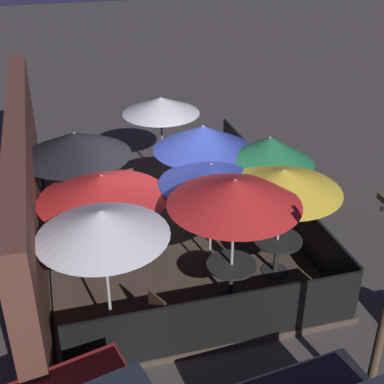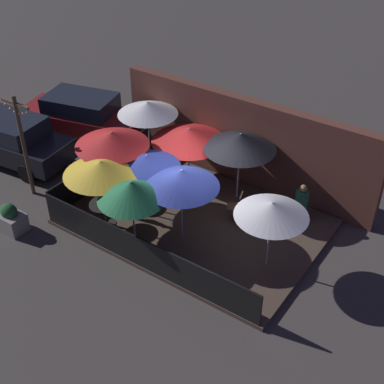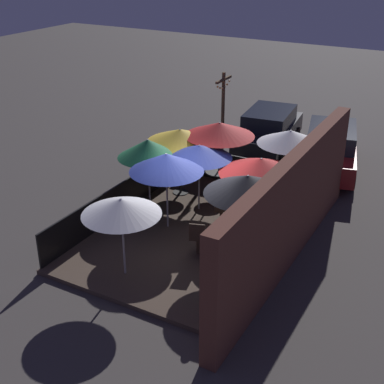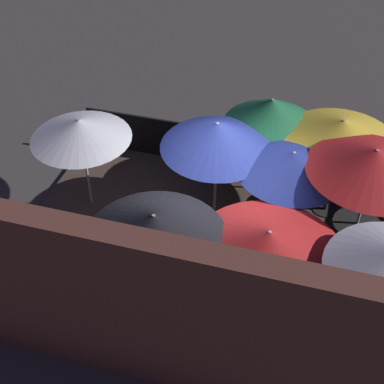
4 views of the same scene
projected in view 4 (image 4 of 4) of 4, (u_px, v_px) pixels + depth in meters
ground_plane at (209, 250)px, 10.03m from camera, size 60.00×60.00×0.00m
patio_deck at (209, 248)px, 9.99m from camera, size 7.09×4.90×0.12m
building_wall at (160, 317)px, 7.13m from camera, size 8.69×0.36×2.92m
fence_front at (238, 151)px, 11.38m from camera, size 6.89×0.05×0.95m
patio_umbrella_0 at (375, 161)px, 8.41m from camera, size 2.14×2.14×2.35m
patio_umbrella_1 at (342, 130)px, 9.43m from camera, size 2.07×2.07×2.12m
patio_umbrella_2 at (269, 243)px, 7.51m from camera, size 2.27×2.27×2.03m
patio_umbrella_3 at (217, 135)px, 9.28m from camera, size 2.02×2.02×2.19m
patio_umbrella_4 at (272, 112)px, 9.95m from camera, size 1.78×1.78×2.15m
patio_umbrella_6 at (293, 162)px, 8.87m from camera, size 1.91×1.91×2.03m
patio_umbrella_7 at (154, 228)px, 7.52m from camera, size 2.14×2.14×2.21m
patio_umbrella_8 at (80, 129)px, 9.65m from camera, size 1.86×1.86×2.00m
dining_table_0 at (355, 230)px, 9.41m from camera, size 0.84×0.84×0.76m
dining_table_1 at (329, 187)px, 10.31m from camera, size 0.90×0.90×0.72m
patio_chair_0 at (241, 252)px, 9.11m from camera, size 0.54×0.54×0.96m
patio_chair_2 at (146, 239)px, 9.35m from camera, size 0.51×0.51×0.94m
patron_0 at (39, 271)px, 8.81m from camera, size 0.46×0.46×1.15m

